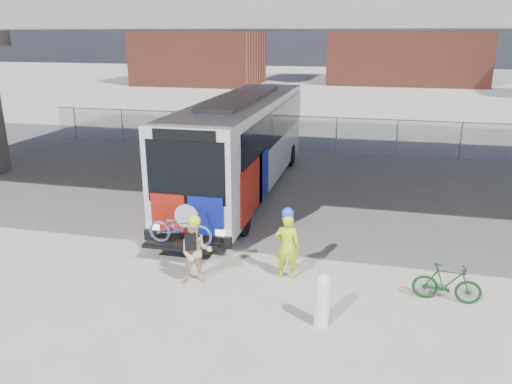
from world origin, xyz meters
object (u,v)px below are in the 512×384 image
(cyclist_hivis, at_px, (287,244))
(cyclist_tan, at_px, (196,252))
(bus, at_px, (243,137))
(bike_parked, at_px, (447,283))
(bollard, at_px, (322,298))

(cyclist_hivis, bearing_deg, cyclist_tan, 16.96)
(bus, height_order, cyclist_tan, bus)
(bus, relative_size, bike_parked, 8.46)
(bus, bearing_deg, cyclist_hivis, -66.71)
(cyclist_hivis, relative_size, bike_parked, 1.23)
(bollard, xyz_separation_m, cyclist_hivis, (-1.09, 2.00, 0.26))
(bollard, relative_size, cyclist_hivis, 0.64)
(bike_parked, bearing_deg, cyclist_hivis, 88.55)
(cyclist_hivis, height_order, bike_parked, cyclist_hivis)
(bollard, distance_m, cyclist_tan, 3.42)
(bus, xyz_separation_m, bike_parked, (6.73, -7.18, -1.65))
(bike_parked, bearing_deg, cyclist_tan, 98.27)
(bus, height_order, cyclist_hivis, bus)
(bollard, xyz_separation_m, bike_parked, (2.69, 1.68, -0.19))
(cyclist_tan, bearing_deg, bike_parked, -17.41)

